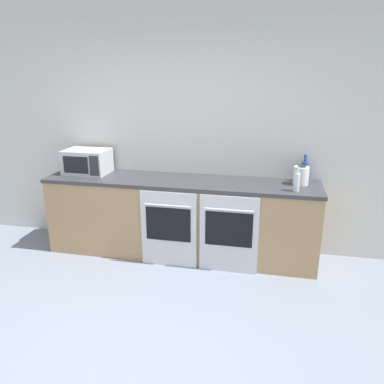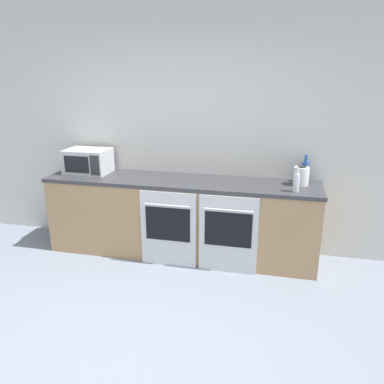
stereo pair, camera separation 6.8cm
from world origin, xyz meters
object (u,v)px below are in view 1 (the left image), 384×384
object	(u,v)px
oven_left	(169,229)
kettle	(301,175)
microwave	(87,161)
bottle_blue	(304,171)
bottle_clear	(297,182)
oven_right	(229,234)

from	to	relation	value
oven_left	kettle	world-z (taller)	kettle
kettle	microwave	bearing A→B (deg)	-179.20
bottle_blue	kettle	xyz separation A→B (m)	(-0.04, -0.14, -0.02)
bottle_clear	oven_left	bearing A→B (deg)	-173.21
oven_left	kettle	size ratio (longest dim) A/B	4.15
oven_left	bottle_blue	size ratio (longest dim) A/B	2.84
oven_left	bottle_clear	bearing A→B (deg)	6.79
bottle_clear	bottle_blue	distance (m)	0.41
oven_right	bottle_blue	world-z (taller)	bottle_blue
bottle_blue	oven_left	bearing A→B (deg)	-158.31
oven_left	bottle_clear	xyz separation A→B (m)	(1.30, 0.15, 0.57)
microwave	bottle_blue	xyz separation A→B (m)	(2.49, 0.17, -0.02)
microwave	bottle_blue	world-z (taller)	bottle_blue
oven_right	bottle_blue	distance (m)	1.10
microwave	kettle	xyz separation A→B (m)	(2.45, 0.03, -0.04)
oven_left	bottle_clear	distance (m)	1.43
oven_left	bottle_blue	world-z (taller)	bottle_blue
microwave	bottle_blue	bearing A→B (deg)	4.00
oven_left	bottle_blue	xyz separation A→B (m)	(1.40, 0.56, 0.58)
oven_left	bottle_clear	world-z (taller)	bottle_clear
bottle_blue	kettle	distance (m)	0.15
microwave	bottle_clear	world-z (taller)	microwave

